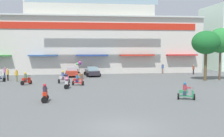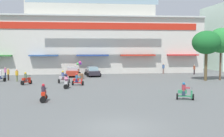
{
  "view_description": "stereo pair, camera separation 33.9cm",
  "coord_description": "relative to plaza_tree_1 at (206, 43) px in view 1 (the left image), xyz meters",
  "views": [
    {
      "loc": [
        -2.54,
        -14.66,
        4.53
      ],
      "look_at": [
        1.99,
        19.52,
        1.74
      ],
      "focal_mm": 43.53,
      "sensor_mm": 36.0,
      "label": 1
    },
    {
      "loc": [
        -2.2,
        -14.7,
        4.53
      ],
      "look_at": [
        1.99,
        19.52,
        1.74
      ],
      "focal_mm": 43.53,
      "sensor_mm": 36.0,
      "label": 2
    }
  ],
  "objects": [
    {
      "name": "scooter_rider_0",
      "position": [
        -19.63,
        -11.5,
        -4.41
      ],
      "size": [
        0.56,
        1.38,
        1.51
      ],
      "color": "black",
      "rests_on": "ground"
    },
    {
      "name": "plaza_tree_3",
      "position": [
        2.23,
        0.34,
        0.29
      ],
      "size": [
        3.42,
        3.17,
        7.03
      ],
      "color": "brown",
      "rests_on": "ground"
    },
    {
      "name": "scooter_rider_6",
      "position": [
        -18.63,
        -0.08,
        -4.39
      ],
      "size": [
        1.47,
        0.89,
        1.55
      ],
      "color": "black",
      "rests_on": "ground"
    },
    {
      "name": "plaza_tree_1",
      "position": [
        0.0,
        0.0,
        0.0
      ],
      "size": [
        3.81,
        3.43,
        6.62
      ],
      "color": "brown",
      "rests_on": "ground"
    },
    {
      "name": "scooter_rider_7",
      "position": [
        -7.78,
        -12.15,
        -4.42
      ],
      "size": [
        1.55,
        0.99,
        1.51
      ],
      "color": "black",
      "rests_on": "ground"
    },
    {
      "name": "ground_plane",
      "position": [
        -14.52,
        -6.38,
        -5.03
      ],
      "size": [
        128.0,
        128.0,
        0.0
      ],
      "primitive_type": "plane",
      "color": "#595D5C"
    },
    {
      "name": "pedestrian_3",
      "position": [
        -26.11,
        3.34,
        -4.09
      ],
      "size": [
        0.46,
        0.46,
        1.65
      ],
      "color": "black",
      "rests_on": "ground"
    },
    {
      "name": "scooter_rider_8",
      "position": [
        -16.9,
        -2.32,
        -4.44
      ],
      "size": [
        1.4,
        0.81,
        1.44
      ],
      "color": "black",
      "rests_on": "ground"
    },
    {
      "name": "scooter_rider_4",
      "position": [
        -22.99,
        -0.98,
        -4.41
      ],
      "size": [
        1.24,
        1.37,
        1.51
      ],
      "color": "black",
      "rests_on": "ground"
    },
    {
      "name": "scooter_rider_5",
      "position": [
        -18.09,
        -4.44,
        -4.41
      ],
      "size": [
        0.61,
        1.34,
        1.51
      ],
      "color": "black",
      "rests_on": "ground"
    },
    {
      "name": "scooter_rider_1",
      "position": [
        -26.9,
        2.4,
        -4.41
      ],
      "size": [
        1.55,
        0.91,
        1.53
      ],
      "color": "black",
      "rests_on": "ground"
    },
    {
      "name": "pedestrian_1",
      "position": [
        -24.74,
        2.16,
        -4.13
      ],
      "size": [
        0.42,
        0.42,
        1.61
      ],
      "color": "#6A744F",
      "rests_on": "ground"
    },
    {
      "name": "parked_car_0",
      "position": [
        -17.64,
        7.37,
        -4.3
      ],
      "size": [
        2.45,
        3.96,
        1.45
      ],
      "color": "#AD3323",
      "rests_on": "ground"
    },
    {
      "name": "colonial_building",
      "position": [
        -14.52,
        16.79,
        3.03
      ],
      "size": [
        38.56,
        16.96,
        19.15
      ],
      "color": "silver",
      "rests_on": "ground"
    },
    {
      "name": "balloon_vendor_cart",
      "position": [
        -16.63,
        3.81,
        -4.1
      ],
      "size": [
        1.02,
        1.08,
        2.53
      ],
      "color": "#9F6A46",
      "rests_on": "ground"
    },
    {
      "name": "parked_car_1",
      "position": [
        -14.65,
        7.61,
        -4.32
      ],
      "size": [
        2.55,
        4.51,
        1.41
      ],
      "color": "#2B262F",
      "rests_on": "ground"
    },
    {
      "name": "pedestrian_2",
      "position": [
        -2.73,
        9.62,
        -4.06
      ],
      "size": [
        0.41,
        0.41,
        1.72
      ],
      "color": "#7C5E57",
      "rests_on": "ground"
    },
    {
      "name": "pedestrian_4",
      "position": [
        -27.04,
        5.5,
        -4.09
      ],
      "size": [
        0.42,
        0.42,
        1.64
      ],
      "color": "#232C48",
      "rests_on": "ground"
    },
    {
      "name": "pedestrian_0",
      "position": [
        1.91,
        7.89,
        -4.12
      ],
      "size": [
        0.36,
        0.36,
        1.59
      ],
      "color": "black",
      "rests_on": "ground"
    }
  ]
}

